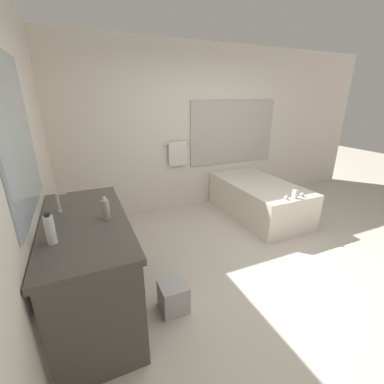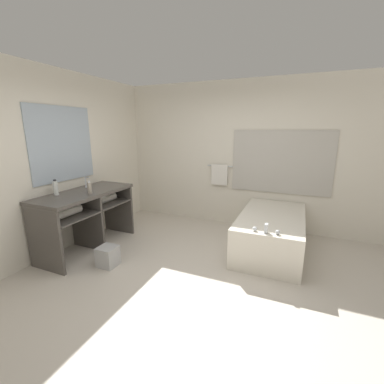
% 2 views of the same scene
% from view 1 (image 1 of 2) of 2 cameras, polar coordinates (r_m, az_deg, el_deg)
% --- Properties ---
extents(ground_plane, '(16.00, 16.00, 0.00)m').
position_cam_1_polar(ground_plane, '(3.19, 17.18, -16.62)').
color(ground_plane, beige).
rests_on(ground_plane, ground).
extents(wall_back_with_blinds, '(7.40, 0.13, 2.70)m').
position_cam_1_polar(wall_back_with_blinds, '(4.50, 0.36, 13.62)').
color(wall_back_with_blinds, silver).
rests_on(wall_back_with_blinds, ground_plane).
extents(wall_left_with_mirror, '(0.08, 7.40, 2.70)m').
position_cam_1_polar(wall_left_with_mirror, '(1.97, -35.20, 1.31)').
color(wall_left_with_mirror, silver).
rests_on(wall_left_with_mirror, ground_plane).
extents(vanity_counter, '(0.67, 1.52, 0.92)m').
position_cam_1_polar(vanity_counter, '(2.46, -21.98, -10.82)').
color(vanity_counter, '#4C4742').
rests_on(vanity_counter, ground_plane).
extents(sink_faucet, '(0.09, 0.04, 0.18)m').
position_cam_1_polar(sink_faucet, '(2.51, -27.47, -2.25)').
color(sink_faucet, silver).
rests_on(sink_faucet, vanity_counter).
extents(bathtub, '(0.93, 1.72, 0.69)m').
position_cam_1_polar(bathtub, '(4.40, 14.44, -1.09)').
color(bathtub, silver).
rests_on(bathtub, ground_plane).
extents(water_bottle_1, '(0.07, 0.07, 0.22)m').
position_cam_1_polar(water_bottle_1, '(2.02, -29.01, -7.30)').
color(water_bottle_1, silver).
rests_on(water_bottle_1, vanity_counter).
extents(soap_dispenser, '(0.06, 0.06, 0.19)m').
position_cam_1_polar(soap_dispenser, '(2.24, -18.65, -3.65)').
color(soap_dispenser, gray).
rests_on(soap_dispenser, vanity_counter).
extents(waste_bin, '(0.25, 0.25, 0.28)m').
position_cam_1_polar(waste_bin, '(2.57, -4.15, -22.19)').
color(waste_bin, '#B2B2B2').
rests_on(waste_bin, ground_plane).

